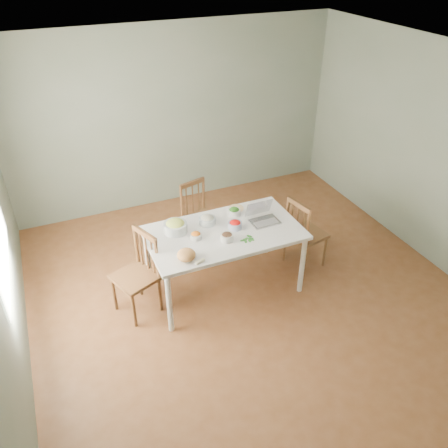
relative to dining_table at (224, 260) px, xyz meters
name	(u,v)px	position (x,y,z in m)	size (l,w,h in m)	color
floor	(246,290)	(0.22, -0.17, -0.41)	(5.00, 5.00, 0.00)	brown
ceiling	(254,63)	(0.22, -0.17, 2.29)	(5.00, 5.00, 0.00)	white
wall_back	(176,118)	(0.22, 2.33, 0.94)	(5.00, 0.00, 2.70)	#5F6D5B
wall_front	(422,372)	(0.22, -2.67, 0.94)	(5.00, 0.00, 2.70)	#5F6D5B
wall_right	(430,155)	(2.72, -0.17, 0.94)	(0.00, 5.00, 2.70)	#5F6D5B
dining_table	(224,260)	(0.00, 0.00, 0.00)	(1.76, 0.99, 0.82)	white
chair_far	(201,218)	(0.05, 0.89, 0.06)	(0.42, 0.40, 0.95)	#5C3319
chair_left	(135,276)	(-1.07, 0.02, 0.09)	(0.44, 0.42, 1.00)	#5C3319
chair_right	(307,232)	(1.15, 0.02, 0.08)	(0.43, 0.41, 0.98)	#5C3319
bread_boule	(186,255)	(-0.57, -0.33, 0.47)	(0.20, 0.20, 0.13)	#A77047
butter_stick	(200,261)	(-0.45, -0.43, 0.43)	(0.11, 0.03, 0.03)	#FEF6C6
bowl_squash	(175,226)	(-0.51, 0.21, 0.49)	(0.27, 0.27, 0.15)	#D1D167
bowl_carrot	(196,235)	(-0.34, 0.00, 0.45)	(0.13, 0.13, 0.07)	orange
bowl_onion	(207,220)	(-0.11, 0.23, 0.46)	(0.19, 0.19, 0.11)	beige
bowl_mushroom	(227,237)	(-0.04, -0.17, 0.46)	(0.14, 0.14, 0.09)	black
bowl_redpep	(235,225)	(0.14, 0.01, 0.46)	(0.16, 0.16, 0.10)	#B20011
bowl_broccoli	(234,211)	(0.25, 0.28, 0.46)	(0.15, 0.15, 0.10)	#163A15
flatbread	(236,208)	(0.33, 0.39, 0.42)	(0.18, 0.18, 0.02)	beige
basil_bunch	(247,239)	(0.17, -0.25, 0.42)	(0.18, 0.18, 0.02)	#286123
laptop	(265,214)	(0.51, -0.01, 0.52)	(0.33, 0.30, 0.22)	silver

